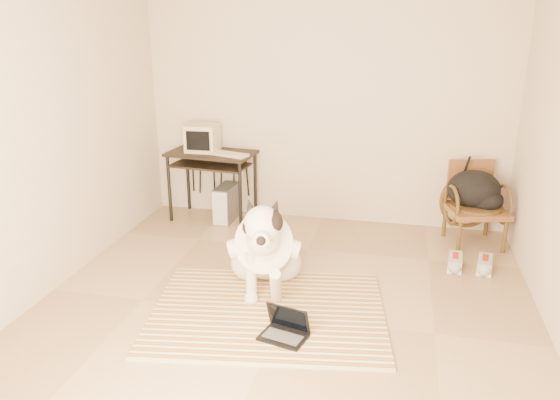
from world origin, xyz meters
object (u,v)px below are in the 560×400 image
(pc_tower, at_px, (226,203))
(rattan_chair, at_px, (475,204))
(computer_desk, at_px, (211,162))
(backpack, at_px, (476,191))
(dog, at_px, (265,250))
(laptop, at_px, (285,329))
(crt_monitor, at_px, (202,138))

(pc_tower, relative_size, rattan_chair, 0.53)
(computer_desk, height_order, backpack, computer_desk)
(rattan_chair, xyz_separation_m, backpack, (-0.00, -0.02, 0.14))
(dog, bearing_deg, backpack, 38.59)
(laptop, distance_m, crt_monitor, 2.83)
(laptop, bearing_deg, dog, 114.82)
(crt_monitor, bearing_deg, computer_desk, -20.21)
(pc_tower, bearing_deg, crt_monitor, 172.41)
(computer_desk, xyz_separation_m, backpack, (2.83, -0.09, -0.12))
(computer_desk, relative_size, rattan_chair, 1.21)
(computer_desk, bearing_deg, crt_monitor, 159.79)
(computer_desk, distance_m, crt_monitor, 0.29)
(rattan_chair, bearing_deg, backpack, -101.59)
(dog, relative_size, crt_monitor, 3.60)
(crt_monitor, height_order, backpack, crt_monitor)
(laptop, height_order, pc_tower, pc_tower)
(laptop, xyz_separation_m, rattan_chair, (1.51, 2.17, 0.34))
(laptop, xyz_separation_m, pc_tower, (-1.17, 2.24, 0.12))
(laptop, relative_size, backpack, 0.69)
(backpack, bearing_deg, crt_monitor, 177.57)
(computer_desk, height_order, crt_monitor, crt_monitor)
(rattan_chair, bearing_deg, computer_desk, 178.63)
(backpack, bearing_deg, dog, -141.41)
(dog, xyz_separation_m, computer_desk, (-1.00, 1.54, 0.31))
(laptop, relative_size, computer_desk, 0.38)
(rattan_chair, height_order, backpack, rattan_chair)
(dog, height_order, backpack, dog)
(pc_tower, xyz_separation_m, backpack, (2.67, -0.09, 0.36))
(crt_monitor, relative_size, rattan_chair, 0.41)
(laptop, bearing_deg, computer_desk, 120.64)
(crt_monitor, distance_m, rattan_chair, 2.99)
(pc_tower, distance_m, rattan_chair, 2.68)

